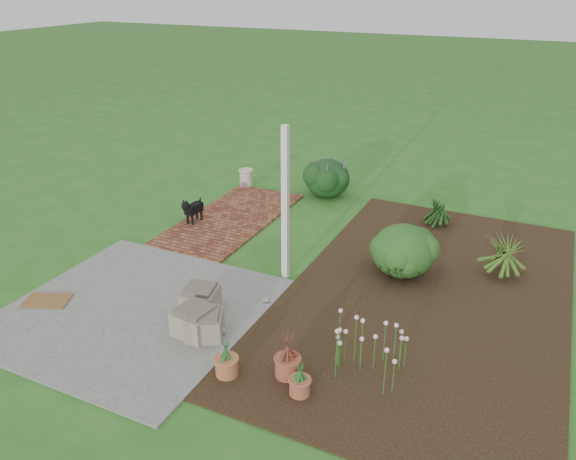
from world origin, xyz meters
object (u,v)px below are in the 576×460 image
at_px(cream_ceramic_urn, 246,178).
at_px(evergreen_shrub, 403,249).
at_px(stone_trough_near, 196,322).
at_px(black_dog, 192,208).

height_order(cream_ceramic_urn, evergreen_shrub, evergreen_shrub).
height_order(stone_trough_near, evergreen_shrub, evergreen_shrub).
height_order(stone_trough_near, cream_ceramic_urn, cream_ceramic_urn).
bearing_deg(stone_trough_near, black_dog, 124.91).
bearing_deg(cream_ceramic_urn, evergreen_shrub, -30.07).
bearing_deg(evergreen_shrub, cream_ceramic_urn, 149.93).
bearing_deg(black_dog, cream_ceramic_urn, 97.13).
distance_m(cream_ceramic_urn, evergreen_shrub, 4.96).
bearing_deg(stone_trough_near, cream_ceramic_urn, 112.65).
xyz_separation_m(black_dog, cream_ceramic_urn, (-0.08, 2.26, -0.10)).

